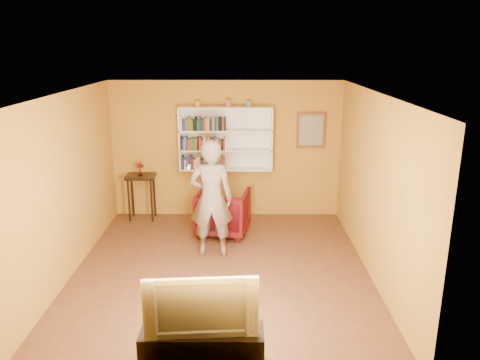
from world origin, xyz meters
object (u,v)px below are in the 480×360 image
person (211,199)px  tv_cabinet (202,350)px  ruby_lustre (140,167)px  console_table (141,183)px  bookshelf (226,139)px  armchair (223,212)px  television (201,302)px

person → tv_cabinet: bearing=92.3°
person → tv_cabinet: (0.08, -2.85, -0.73)m
ruby_lustre → person: 2.23m
console_table → ruby_lustre: 0.32m
tv_cabinet → bookshelf: bearing=88.8°
armchair → television: bearing=99.0°
bookshelf → ruby_lustre: (-1.67, -0.16, -0.53)m
person → armchair: bearing=-98.5°
bookshelf → television: (-0.10, -4.66, -0.79)m
bookshelf → armchair: (-0.03, -0.91, -1.18)m
console_table → person: (1.49, -1.65, 0.22)m
console_table → television: bearing=-70.8°
tv_cabinet → person: bearing=91.6°
bookshelf → armchair: bookshelf is taller
bookshelf → ruby_lustre: bearing=-174.5°
console_table → television: television is taller
console_table → armchair: bearing=-24.7°
television → armchair: bearing=84.8°
ruby_lustre → person: bearing=-47.9°
bookshelf → armchair: bearing=-92.0°
ruby_lustre → person: person is taller
bookshelf → ruby_lustre: bookshelf is taller
armchair → person: 1.06m
ruby_lustre → person: (1.49, -1.65, -0.10)m
ruby_lustre → tv_cabinet: size_ratio=0.18×
ruby_lustre → armchair: 1.92m
ruby_lustre → tv_cabinet: 4.84m
person → television: 2.86m
ruby_lustre → armchair: (1.64, -0.75, -0.66)m
bookshelf → person: bearing=-95.6°
console_table → person: size_ratio=0.47×
tv_cabinet → television: bearing=0.0°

